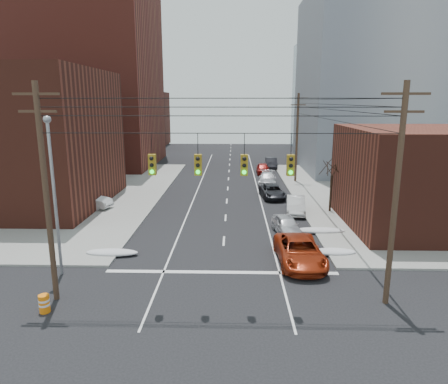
# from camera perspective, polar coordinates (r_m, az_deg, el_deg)

# --- Properties ---
(ground) EXTENTS (160.00, 160.00, 0.00)m
(ground) POSITION_cam_1_polar(r_m,az_deg,el_deg) (18.77, -1.01, -19.59)
(ground) COLOR black
(ground) RESTS_ON ground
(building_brick_tall) EXTENTS (24.00, 20.00, 30.00)m
(building_brick_tall) POSITION_cam_1_polar(r_m,az_deg,el_deg) (68.61, -20.53, 16.23)
(building_brick_tall) COLOR maroon
(building_brick_tall) RESTS_ON ground
(building_brick_far) EXTENTS (22.00, 18.00, 12.00)m
(building_brick_far) POSITION_cam_1_polar(r_m,az_deg,el_deg) (93.79, -15.35, 9.96)
(building_brick_far) COLOR #532319
(building_brick_far) RESTS_ON ground
(building_office) EXTENTS (22.00, 20.00, 25.00)m
(building_office) POSITION_cam_1_polar(r_m,az_deg,el_deg) (63.54, 21.71, 14.20)
(building_office) COLOR gray
(building_office) RESTS_ON ground
(building_glass) EXTENTS (20.00, 18.00, 22.00)m
(building_glass) POSITION_cam_1_polar(r_m,az_deg,el_deg) (88.93, 17.07, 12.95)
(building_glass) COLOR gray
(building_glass) RESTS_ON ground
(utility_pole_left) EXTENTS (2.20, 0.28, 11.00)m
(utility_pole_left) POSITION_cam_1_polar(r_m,az_deg,el_deg) (21.39, -24.10, 0.16)
(utility_pole_left) COLOR #473323
(utility_pole_left) RESTS_ON ground
(utility_pole_right) EXTENTS (2.20, 0.28, 11.00)m
(utility_pole_right) POSITION_cam_1_polar(r_m,az_deg,el_deg) (20.82, 23.38, -0.10)
(utility_pole_right) COLOR #473323
(utility_pole_right) RESTS_ON ground
(utility_pole_far) EXTENTS (2.20, 0.28, 11.00)m
(utility_pole_far) POSITION_cam_1_polar(r_m,az_deg,el_deg) (50.61, 10.38, 7.82)
(utility_pole_far) COLOR #473323
(utility_pole_far) RESTS_ON ground
(traffic_signals) EXTENTS (17.00, 0.42, 2.02)m
(traffic_signals) POSITION_cam_1_polar(r_m,az_deg,el_deg) (19.02, -0.43, 4.08)
(traffic_signals) COLOR black
(traffic_signals) RESTS_ON ground
(street_light) EXTENTS (0.44, 0.44, 9.32)m
(street_light) POSITION_cam_1_polar(r_m,az_deg,el_deg) (24.51, -23.21, 1.16)
(street_light) COLOR gray
(street_light) RESTS_ON ground
(bare_tree) EXTENTS (2.09, 2.20, 4.93)m
(bare_tree) POSITION_cam_1_polar(r_m,az_deg,el_deg) (37.71, 15.02, 0.58)
(bare_tree) COLOR black
(bare_tree) RESTS_ON ground
(snow_nw) EXTENTS (3.50, 1.08, 0.42)m
(snow_nw) POSITION_cam_1_polar(r_m,az_deg,el_deg) (27.92, -15.72, -8.32)
(snow_nw) COLOR silver
(snow_nw) RESTS_ON ground
(snow_ne) EXTENTS (3.00, 1.08, 0.42)m
(snow_ne) POSITION_cam_1_polar(r_m,az_deg,el_deg) (27.99, 15.33, -8.24)
(snow_ne) COLOR silver
(snow_ne) RESTS_ON ground
(snow_east_far) EXTENTS (4.00, 1.08, 0.42)m
(snow_east_far) POSITION_cam_1_polar(r_m,az_deg,el_deg) (32.12, 13.45, -5.37)
(snow_east_far) COLOR silver
(snow_east_far) RESTS_ON ground
(red_pickup) EXTENTS (2.90, 5.94, 1.63)m
(red_pickup) POSITION_cam_1_polar(r_m,az_deg,el_deg) (25.90, 10.74, -8.31)
(red_pickup) COLOR maroon
(red_pickup) RESTS_ON ground
(parked_car_a) EXTENTS (2.25, 4.39, 1.43)m
(parked_car_a) POSITION_cam_1_polar(r_m,az_deg,el_deg) (31.28, 8.91, -4.69)
(parked_car_a) COLOR silver
(parked_car_a) RESTS_ON ground
(parked_car_b) EXTENTS (2.17, 4.80, 1.53)m
(parked_car_b) POSITION_cam_1_polar(r_m,az_deg,el_deg) (37.13, 10.21, -1.84)
(parked_car_b) COLOR silver
(parked_car_b) RESTS_ON ground
(parked_car_c) EXTENTS (2.79, 5.09, 1.35)m
(parked_car_c) POSITION_cam_1_polar(r_m,az_deg,el_deg) (42.54, 6.92, 0.03)
(parked_car_c) COLOR black
(parked_car_c) RESTS_ON ground
(parked_car_d) EXTENTS (2.68, 5.43, 1.52)m
(parked_car_d) POSITION_cam_1_polar(r_m,az_deg,el_deg) (49.07, 6.20, 1.87)
(parked_car_d) COLOR #B6B6BB
(parked_car_d) RESTS_ON ground
(parked_car_e) EXTENTS (1.81, 4.40, 1.49)m
(parked_car_e) POSITION_cam_1_polar(r_m,az_deg,el_deg) (56.52, 5.58, 3.34)
(parked_car_e) COLOR maroon
(parked_car_e) RESTS_ON ground
(parked_car_f) EXTENTS (1.80, 4.85, 1.59)m
(parked_car_f) POSITION_cam_1_polar(r_m,az_deg,el_deg) (61.59, 6.74, 4.14)
(parked_car_f) COLOR black
(parked_car_f) RESTS_ON ground
(lot_car_a) EXTENTS (4.76, 2.57, 1.49)m
(lot_car_a) POSITION_cam_1_polar(r_m,az_deg,el_deg) (39.91, -18.81, -1.11)
(lot_car_a) COLOR silver
(lot_car_a) RESTS_ON sidewalk_nw
(lot_car_b) EXTENTS (5.04, 2.33, 1.40)m
(lot_car_b) POSITION_cam_1_polar(r_m,az_deg,el_deg) (45.51, -19.59, 0.44)
(lot_car_b) COLOR #B7B7BC
(lot_car_b) RESTS_ON sidewalk_nw
(lot_car_c) EXTENTS (5.16, 2.25, 1.48)m
(lot_car_c) POSITION_cam_1_polar(r_m,az_deg,el_deg) (44.71, -25.07, -0.20)
(lot_car_c) COLOR black
(lot_car_c) RESTS_ON sidewalk_nw
(lot_car_d) EXTENTS (4.61, 2.89, 1.46)m
(lot_car_d) POSITION_cam_1_polar(r_m,az_deg,el_deg) (50.50, -19.17, 1.68)
(lot_car_d) COLOR #B5B6BB
(lot_car_d) RESTS_ON sidewalk_nw
(construction_barrel) EXTENTS (0.64, 0.64, 0.91)m
(construction_barrel) POSITION_cam_1_polar(r_m,az_deg,el_deg) (21.96, -24.29, -14.30)
(construction_barrel) COLOR orange
(construction_barrel) RESTS_ON ground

